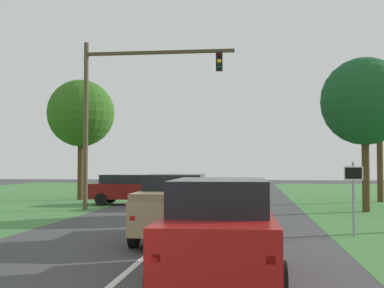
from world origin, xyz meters
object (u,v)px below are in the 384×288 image
(traffic_light, at_px, (122,99))
(crossing_suv_far, at_px, (128,189))
(keep_moving_sign, at_px, (353,189))
(extra_tree_1, at_px, (81,114))
(red_suv_near, at_px, (220,228))
(pickup_truck_lead, at_px, (176,206))
(oak_tree_right, at_px, (365,102))
(extra_tree_2, at_px, (379,103))

(traffic_light, relative_size, crossing_suv_far, 1.93)
(keep_moving_sign, xyz_separation_m, extra_tree_1, (-14.32, 15.40, 4.11))
(red_suv_near, bearing_deg, crossing_suv_far, 109.17)
(pickup_truck_lead, distance_m, traffic_light, 11.49)
(traffic_light, bearing_deg, crossing_suv_far, 98.36)
(traffic_light, height_order, oak_tree_right, traffic_light)
(extra_tree_2, bearing_deg, extra_tree_1, -179.14)
(extra_tree_2, bearing_deg, crossing_suv_far, -165.40)
(crossing_suv_far, bearing_deg, traffic_light, -81.64)
(red_suv_near, height_order, oak_tree_right, oak_tree_right)
(red_suv_near, relative_size, crossing_suv_far, 1.13)
(oak_tree_right, relative_size, crossing_suv_far, 1.70)
(pickup_truck_lead, distance_m, extra_tree_2, 20.39)
(red_suv_near, distance_m, pickup_truck_lead, 5.59)
(traffic_light, bearing_deg, extra_tree_1, 123.14)
(traffic_light, relative_size, extra_tree_1, 1.09)
(pickup_truck_lead, bearing_deg, traffic_light, 113.61)
(traffic_light, bearing_deg, oak_tree_right, 2.44)
(pickup_truck_lead, xyz_separation_m, keep_moving_sign, (5.50, 1.31, 0.50))
(keep_moving_sign, bearing_deg, pickup_truck_lead, -166.62)
(keep_moving_sign, height_order, extra_tree_1, extra_tree_1)
(pickup_truck_lead, bearing_deg, oak_tree_right, 52.63)
(red_suv_near, bearing_deg, pickup_truck_lead, 107.57)
(pickup_truck_lead, height_order, traffic_light, traffic_light)
(red_suv_near, bearing_deg, extra_tree_2, 69.42)
(red_suv_near, distance_m, crossing_suv_far, 19.55)
(pickup_truck_lead, bearing_deg, red_suv_near, -72.43)
(oak_tree_right, bearing_deg, extra_tree_2, 71.34)
(pickup_truck_lead, bearing_deg, keep_moving_sign, 13.38)
(traffic_light, xyz_separation_m, extra_tree_2, (14.29, 7.33, 0.51))
(pickup_truck_lead, xyz_separation_m, crossing_suv_far, (-4.73, 13.13, -0.10))
(red_suv_near, relative_size, extra_tree_1, 0.64)
(pickup_truck_lead, height_order, extra_tree_1, extra_tree_1)
(oak_tree_right, bearing_deg, pickup_truck_lead, -127.37)
(pickup_truck_lead, distance_m, extra_tree_1, 19.44)
(oak_tree_right, bearing_deg, red_suv_near, -111.41)
(keep_moving_sign, bearing_deg, extra_tree_1, 132.92)
(red_suv_near, distance_m, keep_moving_sign, 7.67)
(keep_moving_sign, distance_m, oak_tree_right, 9.92)
(red_suv_near, xyz_separation_m, oak_tree_right, (6.08, 15.50, 4.30))
(red_suv_near, distance_m, extra_tree_2, 24.37)
(crossing_suv_far, xyz_separation_m, extra_tree_2, (14.80, 3.86, 5.19))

